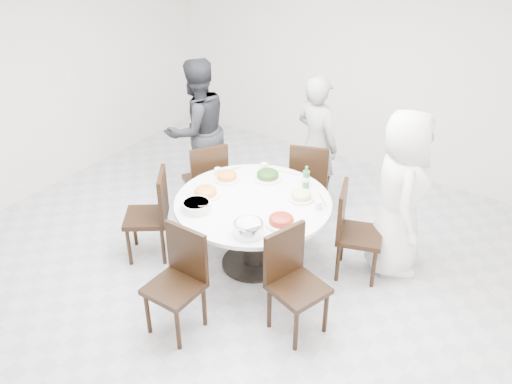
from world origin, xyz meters
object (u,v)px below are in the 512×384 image
Objects in this scene: dining_table at (253,233)px; chair_s at (174,286)px; chair_nw at (205,179)px; diner_left at (197,130)px; rice_bowl at (248,229)px; diner_middle at (316,144)px; diner_right at (400,194)px; soup_bowl at (196,206)px; chair_n at (310,178)px; chair_se at (299,286)px; chair_ne at (360,233)px; chair_sw at (146,215)px; beverage_bottle at (306,177)px.

chair_s is at bearing -91.75° from dining_table.
chair_nw is at bearing 154.78° from dining_table.
rice_bowl is at bearing 69.37° from diner_left.
rice_bowl is at bearing 64.24° from chair_s.
diner_right is at bearing 170.58° from diner_middle.
soup_bowl is at bearing 100.70° from diner_right.
chair_n is 1.87m from chair_se.
diner_middle reaches higher than chair_ne.
chair_sw is at bearing -176.73° from soup_bowl.
dining_table is 0.94× the size of diner_middle.
beverage_bottle is (-0.87, -0.26, 0.03)m from diner_right.
chair_n reaches higher than dining_table.
chair_n is at bearing 43.81° from chair_se.
chair_se is 1.24m from beverage_bottle.
chair_nw is at bearing 120.92° from chair_s.
diner_left is at bearing 148.81° from dining_table.
chair_nw is 2.18m from diner_right.
chair_n is 1.44m from diner_left.
chair_se is 0.57× the size of diner_right.
diner_left reaches higher than chair_s.
diner_middle reaches higher than chair_sw.
chair_sw is (-1.91, -0.91, 0.00)m from chair_ne.
rice_bowl is (-0.88, -1.23, -0.03)m from diner_right.
chair_se is at bearing -33.47° from dining_table.
dining_table is at bearing 95.40° from diner_right.
chair_ne is 3.64× the size of rice_bowl.
chair_sw is 2.50m from diner_right.
rice_bowl is at bearing -59.93° from dining_table.
diner_left reaches higher than beverage_bottle.
chair_ne reaches higher than dining_table.
chair_s is (-0.96, -1.57, 0.00)m from chair_ne.
chair_se is at bearing -62.75° from beverage_bottle.
chair_ne is 1.57m from soup_bowl.
soup_bowl is 1.14× the size of beverage_bottle.
chair_se is (-0.10, -1.00, 0.00)m from chair_ne.
beverage_bottle reaches higher than chair_sw.
chair_sw is 1.65m from beverage_bottle.
chair_se is 0.56× the size of diner_left.
diner_left is (-2.27, 0.37, 0.37)m from chair_ne.
diner_middle reaches higher than dining_table.
dining_table is 5.74× the size of rice_bowl.
soup_bowl is at bearing -124.44° from beverage_bottle.
dining_table is at bearing -120.75° from beverage_bottle.
beverage_bottle is (0.01, 0.97, 0.06)m from rice_bowl.
beverage_bottle is at bearing 89.17° from rice_bowl.
chair_n is at bearing 89.57° from dining_table.
diner_left is at bearing 168.91° from beverage_bottle.
beverage_bottle reaches higher than chair_s.
chair_ne is at bearing 34.67° from soup_bowl.
chair_s reaches higher than soup_bowl.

